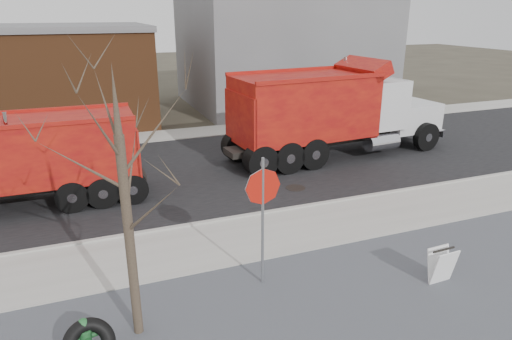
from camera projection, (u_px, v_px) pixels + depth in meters
name	position (u px, v px, depth m)	size (l,w,h in m)	color
ground	(247.00, 244.00, 12.32)	(120.00, 120.00, 0.00)	#383328
gravel_verge	(306.00, 321.00, 9.23)	(60.00, 5.00, 0.03)	slate
sidewalk	(244.00, 239.00, 12.53)	(60.00, 2.50, 0.06)	#9E9B93
curb	(229.00, 219.00, 13.66)	(60.00, 0.15, 0.11)	#9E9B93
road	(192.00, 171.00, 17.86)	(60.00, 9.40, 0.02)	black
far_sidewalk	(165.00, 135.00, 22.87)	(60.00, 2.00, 0.06)	#9E9B93
building_grey	(282.00, 42.00, 29.89)	(12.00, 10.00, 8.00)	slate
bare_tree	(123.00, 175.00, 7.85)	(3.20, 3.20, 5.20)	#382D23
fire_hydrant	(86.00, 339.00, 8.21)	(0.46, 0.45, 0.81)	#2D7738
stop_sign	(263.00, 201.00, 9.87)	(0.83, 0.10, 3.05)	gray
sandwich_board	(442.00, 265.00, 10.42)	(0.63, 0.41, 0.86)	white
dump_truck_red_a	(332.00, 109.00, 19.10)	(10.19, 3.50, 4.02)	black
dump_truck_red_b	(29.00, 157.00, 14.21)	(7.67, 2.28, 3.24)	black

